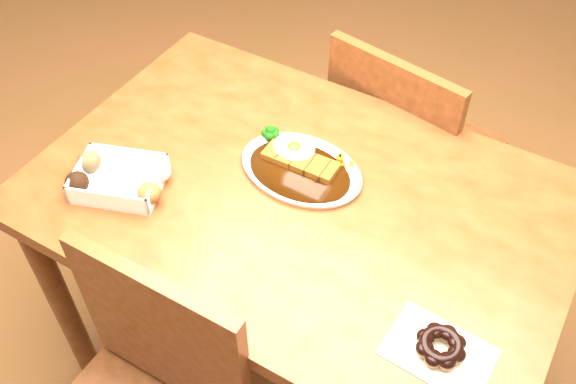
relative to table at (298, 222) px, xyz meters
The scene contains 6 objects.
ground 0.65m from the table, ahead, with size 6.00×6.00×0.00m, color brown.
table is the anchor object (origin of this frame).
chair_far 0.57m from the table, 83.15° to the left, with size 0.49×0.49×0.87m.
katsu_curry_plate 0.14m from the table, 118.11° to the left, with size 0.30×0.22×0.06m.
donut_box 0.42m from the table, 152.89° to the right, with size 0.23×0.20×0.05m.
pon_de_ring 0.48m from the table, 26.94° to the right, with size 0.20×0.15×0.04m.
Camera 1 is at (0.48, -0.86, 1.81)m, focal length 40.00 mm.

